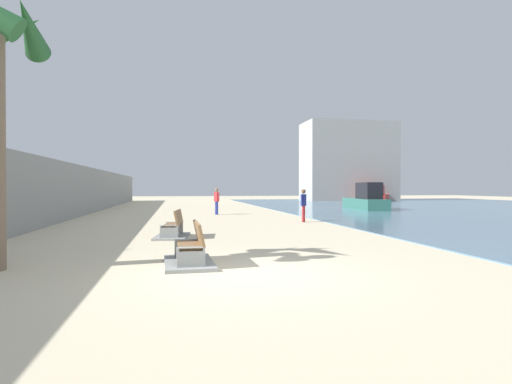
{
  "coord_description": "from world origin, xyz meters",
  "views": [
    {
      "loc": [
        -1.41,
        -8.59,
        1.78
      ],
      "look_at": [
        3.29,
        16.71,
        1.5
      ],
      "focal_mm": 30.17,
      "sensor_mm": 36.0,
      "label": 1
    }
  ],
  "objects_px": {
    "boat_nearest": "(366,200)",
    "boat_mid_bay": "(377,196)",
    "bench_far": "(173,231)",
    "person_walking": "(217,199)",
    "person_standing": "(304,203)",
    "bench_near": "(190,254)"
  },
  "relations": [
    {
      "from": "person_walking",
      "to": "boat_mid_bay",
      "type": "bearing_deg",
      "value": 44.84
    },
    {
      "from": "bench_far",
      "to": "boat_nearest",
      "type": "distance_m",
      "value": 22.1
    },
    {
      "from": "person_walking",
      "to": "boat_mid_bay",
      "type": "distance_m",
      "value": 31.05
    },
    {
      "from": "person_walking",
      "to": "bench_near",
      "type": "bearing_deg",
      "value": -97.22
    },
    {
      "from": "bench_near",
      "to": "bench_far",
      "type": "bearing_deg",
      "value": 94.48
    },
    {
      "from": "person_standing",
      "to": "person_walking",
      "type": "bearing_deg",
      "value": 119.13
    },
    {
      "from": "person_standing",
      "to": "boat_nearest",
      "type": "distance_m",
      "value": 13.62
    },
    {
      "from": "bench_far",
      "to": "person_standing",
      "type": "bearing_deg",
      "value": 40.64
    },
    {
      "from": "bench_near",
      "to": "bench_far",
      "type": "height_order",
      "value": "same"
    },
    {
      "from": "bench_far",
      "to": "boat_nearest",
      "type": "height_order",
      "value": "boat_nearest"
    },
    {
      "from": "bench_near",
      "to": "boat_mid_bay",
      "type": "bearing_deg",
      "value": 58.62
    },
    {
      "from": "bench_near",
      "to": "person_standing",
      "type": "relative_size",
      "value": 1.27
    },
    {
      "from": "person_standing",
      "to": "boat_mid_bay",
      "type": "height_order",
      "value": "boat_mid_bay"
    },
    {
      "from": "bench_far",
      "to": "person_walking",
      "type": "relative_size",
      "value": 1.29
    },
    {
      "from": "person_standing",
      "to": "boat_mid_bay",
      "type": "xyz_separation_m",
      "value": [
        18.21,
        28.72,
        -0.23
      ]
    },
    {
      "from": "bench_near",
      "to": "boat_nearest",
      "type": "height_order",
      "value": "boat_nearest"
    },
    {
      "from": "person_standing",
      "to": "boat_nearest",
      "type": "xyz_separation_m",
      "value": [
        8.37,
        10.74,
        -0.18
      ]
    },
    {
      "from": "person_walking",
      "to": "boat_nearest",
      "type": "height_order",
      "value": "boat_nearest"
    },
    {
      "from": "person_standing",
      "to": "boat_nearest",
      "type": "relative_size",
      "value": 0.24
    },
    {
      "from": "boat_nearest",
      "to": "boat_mid_bay",
      "type": "xyz_separation_m",
      "value": [
        9.83,
        17.98,
        -0.04
      ]
    },
    {
      "from": "bench_near",
      "to": "boat_nearest",
      "type": "bearing_deg",
      "value": 56.51
    },
    {
      "from": "bench_far",
      "to": "boat_mid_bay",
      "type": "xyz_separation_m",
      "value": [
        24.71,
        34.31,
        0.52
      ]
    }
  ]
}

